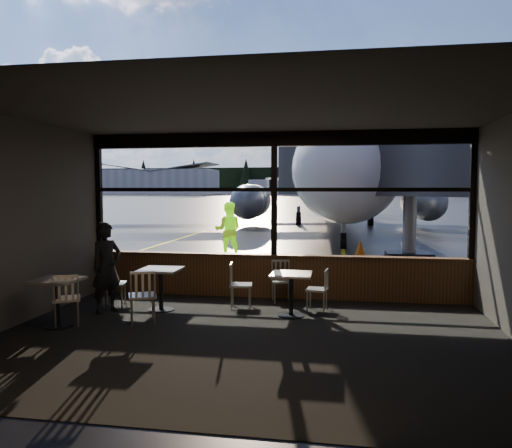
% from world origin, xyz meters
% --- Properties ---
extents(ground_plane, '(520.00, 520.00, 0.00)m').
position_xyz_m(ground_plane, '(0.00, 120.00, 0.00)').
color(ground_plane, black).
rests_on(ground_plane, ground).
extents(carpet_floor, '(8.00, 6.00, 0.01)m').
position_xyz_m(carpet_floor, '(0.00, -3.00, 0.01)').
color(carpet_floor, black).
rests_on(carpet_floor, ground).
extents(ceiling, '(8.00, 6.00, 0.04)m').
position_xyz_m(ceiling, '(0.00, -3.00, 3.50)').
color(ceiling, '#38332D').
rests_on(ceiling, ground).
extents(wall_left, '(0.04, 6.00, 3.50)m').
position_xyz_m(wall_left, '(-4.00, -3.00, 1.75)').
color(wall_left, '#49433A').
rests_on(wall_left, ground).
extents(wall_back, '(8.00, 0.04, 3.50)m').
position_xyz_m(wall_back, '(0.00, -6.00, 1.75)').
color(wall_back, '#49433A').
rests_on(wall_back, ground).
extents(window_sill, '(8.00, 0.28, 0.90)m').
position_xyz_m(window_sill, '(0.00, 0.00, 0.45)').
color(window_sill, '#4B2B16').
rests_on(window_sill, ground).
extents(window_header, '(8.00, 0.18, 0.30)m').
position_xyz_m(window_header, '(0.00, 0.00, 3.35)').
color(window_header, black).
rests_on(window_header, ground).
extents(mullion_left, '(0.12, 0.12, 2.60)m').
position_xyz_m(mullion_left, '(-3.95, 0.00, 2.20)').
color(mullion_left, black).
rests_on(mullion_left, ground).
extents(mullion_centre, '(0.12, 0.12, 2.60)m').
position_xyz_m(mullion_centre, '(0.00, 0.00, 2.20)').
color(mullion_centre, black).
rests_on(mullion_centre, ground).
extents(mullion_right, '(0.12, 0.12, 2.60)m').
position_xyz_m(mullion_right, '(3.95, 0.00, 2.20)').
color(mullion_right, black).
rests_on(mullion_right, ground).
extents(window_transom, '(8.00, 0.10, 0.08)m').
position_xyz_m(window_transom, '(0.00, 0.00, 2.30)').
color(window_transom, black).
rests_on(window_transom, ground).
extents(airliner, '(31.38, 37.15, 11.01)m').
position_xyz_m(airliner, '(1.04, 21.15, 5.50)').
color(airliner, white).
rests_on(airliner, ground_plane).
extents(jet_bridge, '(8.60, 10.51, 4.59)m').
position_xyz_m(jet_bridge, '(3.60, 5.50, 2.29)').
color(jet_bridge, '#2C2C2E').
rests_on(jet_bridge, ground_plane).
extents(cafe_table_near, '(0.72, 0.72, 0.80)m').
position_xyz_m(cafe_table_near, '(0.51, -1.51, 0.40)').
color(cafe_table_near, '#A49F97').
rests_on(cafe_table_near, carpet_floor).
extents(cafe_table_mid, '(0.74, 0.74, 0.81)m').
position_xyz_m(cafe_table_mid, '(-1.97, -1.50, 0.41)').
color(cafe_table_mid, gray).
rests_on(cafe_table_mid, carpet_floor).
extents(cafe_table_left, '(0.74, 0.74, 0.81)m').
position_xyz_m(cafe_table_left, '(-3.28, -2.85, 0.41)').
color(cafe_table_left, '#ABA79E').
rests_on(cafe_table_left, carpet_floor).
extents(chair_near_e, '(0.49, 0.49, 0.81)m').
position_xyz_m(chair_near_e, '(0.96, -1.02, 0.40)').
color(chair_near_e, '#BBB4A8').
rests_on(chair_near_e, carpet_floor).
extents(chair_near_w, '(0.55, 0.55, 0.89)m').
position_xyz_m(chair_near_w, '(-0.51, -1.04, 0.44)').
color(chair_near_w, '#ADA99C').
rests_on(chair_near_w, carpet_floor).
extents(chair_near_n, '(0.57, 0.57, 0.86)m').
position_xyz_m(chair_near_n, '(0.21, -0.40, 0.43)').
color(chair_near_n, beige).
rests_on(chair_near_n, carpet_floor).
extents(chair_mid_s, '(0.69, 0.69, 0.95)m').
position_xyz_m(chair_mid_s, '(-1.95, -2.43, 0.48)').
color(chair_mid_s, '#ADA99D').
rests_on(chair_mid_s, carpet_floor).
extents(chair_mid_w, '(0.60, 0.60, 0.90)m').
position_xyz_m(chair_mid_w, '(-2.99, -1.34, 0.45)').
color(chair_mid_w, beige).
rests_on(chair_mid_w, carpet_floor).
extents(chair_left_s, '(0.67, 0.67, 0.91)m').
position_xyz_m(chair_left_s, '(-3.16, -2.77, 0.45)').
color(chair_left_s, '#AFAB9E').
rests_on(chair_left_s, carpet_floor).
extents(passenger, '(0.66, 0.74, 1.70)m').
position_xyz_m(passenger, '(-2.90, -1.81, 0.85)').
color(passenger, black).
rests_on(passenger, carpet_floor).
extents(ground_crew, '(1.02, 0.85, 1.89)m').
position_xyz_m(ground_crew, '(-2.32, 5.84, 0.94)').
color(ground_crew, '#BFF219').
rests_on(ground_crew, ground_plane).
extents(cone_nose, '(0.40, 0.40, 0.55)m').
position_xyz_m(cone_nose, '(2.07, 6.98, 0.28)').
color(cone_nose, '#E44407').
rests_on(cone_nose, ground_plane).
extents(cone_wing, '(0.37, 0.37, 0.51)m').
position_xyz_m(cone_wing, '(-5.51, 20.68, 0.26)').
color(cone_wing, orange).
rests_on(cone_wing, ground_plane).
extents(hangar_left, '(45.00, 18.00, 11.00)m').
position_xyz_m(hangar_left, '(-70.00, 180.00, 5.50)').
color(hangar_left, silver).
rests_on(hangar_left, ground_plane).
extents(hangar_mid, '(38.00, 15.00, 10.00)m').
position_xyz_m(hangar_mid, '(0.00, 185.00, 5.00)').
color(hangar_mid, silver).
rests_on(hangar_mid, ground_plane).
extents(hangar_right, '(50.00, 20.00, 12.00)m').
position_xyz_m(hangar_right, '(60.00, 178.00, 6.00)').
color(hangar_right, silver).
rests_on(hangar_right, ground_plane).
extents(fuel_tank_a, '(8.00, 8.00, 6.00)m').
position_xyz_m(fuel_tank_a, '(-30.00, 182.00, 3.00)').
color(fuel_tank_a, silver).
rests_on(fuel_tank_a, ground_plane).
extents(fuel_tank_b, '(8.00, 8.00, 6.00)m').
position_xyz_m(fuel_tank_b, '(-20.00, 182.00, 3.00)').
color(fuel_tank_b, silver).
rests_on(fuel_tank_b, ground_plane).
extents(fuel_tank_c, '(8.00, 8.00, 6.00)m').
position_xyz_m(fuel_tank_c, '(-10.00, 182.00, 3.00)').
color(fuel_tank_c, silver).
rests_on(fuel_tank_c, ground_plane).
extents(treeline, '(360.00, 3.00, 12.00)m').
position_xyz_m(treeline, '(0.00, 210.00, 6.00)').
color(treeline, black).
rests_on(treeline, ground_plane).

